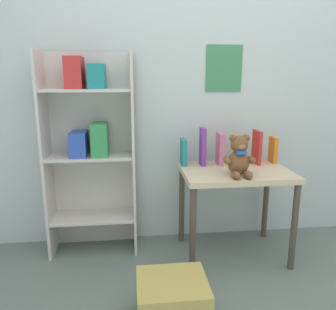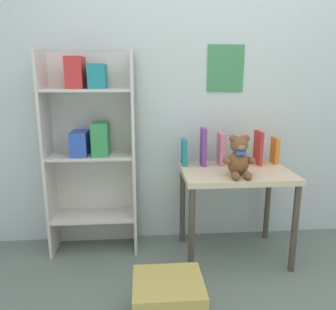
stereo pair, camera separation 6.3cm
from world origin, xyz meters
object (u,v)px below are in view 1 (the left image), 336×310
object	(u,v)px
book_standing_yellow	(239,150)
book_standing_orange	(273,150)
bookshelf_side	(91,142)
teddy_bear	(239,157)
book_standing_purple	(203,147)
book_standing_teal	(183,152)
book_standing_pink	(220,148)
book_standing_red	(257,147)
storage_bin	(172,301)
display_table	(235,182)

from	to	relation	value
book_standing_yellow	book_standing_orange	bearing A→B (deg)	4.92
bookshelf_side	teddy_bear	bearing A→B (deg)	-19.85
teddy_bear	book_standing_purple	size ratio (longest dim) A/B	0.99
bookshelf_side	book_standing_teal	bearing A→B (deg)	-3.19
teddy_bear	book_standing_pink	distance (m)	0.30
book_standing_purple	book_standing_red	bearing A→B (deg)	0.93
storage_bin	book_standing_purple	bearing A→B (deg)	67.92
book_standing_orange	book_standing_yellow	bearing A→B (deg)	-174.56
display_table	book_standing_orange	xyz separation A→B (m)	(0.32, 0.16, 0.18)
book_standing_red	storage_bin	bearing A→B (deg)	-133.07
book_standing_teal	book_standing_red	distance (m)	0.52
book_standing_teal	book_standing_red	bearing A→B (deg)	-2.33
teddy_bear	book_standing_pink	xyz separation A→B (m)	(-0.04, 0.29, -0.01)
display_table	book_standing_pink	xyz separation A→B (m)	(-0.06, 0.16, 0.20)
display_table	book_standing_orange	distance (m)	0.40
book_standing_pink	book_standing_yellow	world-z (taller)	book_standing_pink
book_standing_orange	storage_bin	bearing A→B (deg)	-135.97
book_standing_yellow	book_standing_orange	xyz separation A→B (m)	(0.26, 0.02, -0.01)
book_standing_orange	storage_bin	xyz separation A→B (m)	(-0.82, -0.76, -0.59)
book_standing_orange	storage_bin	distance (m)	1.26
book_standing_teal	book_standing_orange	distance (m)	0.64
bookshelf_side	book_standing_purple	xyz separation A→B (m)	(0.76, -0.06, -0.04)
bookshelf_side	book_standing_red	world-z (taller)	bookshelf_side
display_table	book_standing_teal	distance (m)	0.40
display_table	book_standing_purple	world-z (taller)	book_standing_purple
book_standing_pink	book_standing_orange	distance (m)	0.39
book_standing_teal	book_standing_purple	bearing A→B (deg)	-11.74
book_standing_yellow	storage_bin	bearing A→B (deg)	-126.50
bookshelf_side	book_standing_pink	bearing A→B (deg)	-2.75
book_standing_purple	book_standing_orange	distance (m)	0.52
book_standing_pink	book_standing_orange	size ratio (longest dim) A/B	1.20
book_standing_purple	book_standing_yellow	world-z (taller)	book_standing_purple
teddy_bear	storage_bin	world-z (taller)	teddy_bear
display_table	teddy_bear	xyz separation A→B (m)	(-0.02, -0.13, 0.20)
book_standing_teal	book_standing_pink	bearing A→B (deg)	-1.14
teddy_bear	book_standing_orange	size ratio (longest dim) A/B	1.40
book_standing_teal	storage_bin	bearing A→B (deg)	-102.05
book_standing_purple	storage_bin	xyz separation A→B (m)	(-0.30, -0.74, -0.63)
display_table	book_standing_orange	world-z (taller)	book_standing_orange
book_standing_red	book_standing_orange	size ratio (longest dim) A/B	1.27
teddy_bear	storage_bin	distance (m)	0.90
book_standing_red	book_standing_orange	bearing A→B (deg)	8.73
storage_bin	book_standing_teal	bearing A→B (deg)	77.41
book_standing_teal	book_standing_yellow	distance (m)	0.39
book_standing_yellow	bookshelf_side	bearing A→B (deg)	176.98
book_standing_teal	display_table	bearing A→B (deg)	-27.08
book_standing_teal	book_standing_orange	world-z (taller)	book_standing_orange
display_table	book_standing_yellow	world-z (taller)	book_standing_yellow
book_standing_pink	book_standing_orange	world-z (taller)	book_standing_pink
bookshelf_side	book_standing_pink	world-z (taller)	bookshelf_side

